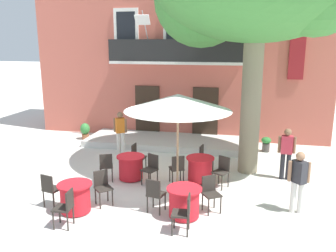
% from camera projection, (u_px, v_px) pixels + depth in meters
% --- Properties ---
extents(ground_plane, '(120.00, 120.00, 0.00)m').
position_uv_depth(ground_plane, '(146.00, 178.00, 11.17)').
color(ground_plane, silver).
extents(building_facade, '(13.00, 5.09, 7.50)m').
position_uv_depth(building_facade, '(184.00, 51.00, 16.95)').
color(building_facade, '#BC5B4C').
rests_on(building_facade, ground).
extents(entrance_step_platform, '(7.00, 2.29, 0.25)m').
position_uv_depth(entrance_step_platform, '(170.00, 142.00, 14.81)').
color(entrance_step_platform, silver).
rests_on(entrance_step_platform, ground).
extents(cafe_table_near_tree, '(0.86, 0.86, 0.76)m').
position_uv_depth(cafe_table_near_tree, '(75.00, 197.00, 8.89)').
color(cafe_table_near_tree, red).
rests_on(cafe_table_near_tree, ground).
extents(cafe_chair_near_tree_0, '(0.44, 0.44, 0.91)m').
position_uv_depth(cafe_chair_near_tree_0, '(66.00, 206.00, 8.12)').
color(cafe_chair_near_tree_0, '#2D2823').
rests_on(cafe_chair_near_tree_0, ground).
extents(cafe_chair_near_tree_1, '(0.57, 0.57, 0.91)m').
position_uv_depth(cafe_chair_near_tree_1, '(102.00, 185.00, 9.29)').
color(cafe_chair_near_tree_1, '#2D2823').
rests_on(cafe_chair_near_tree_1, ground).
extents(cafe_chair_near_tree_2, '(0.49, 0.49, 0.91)m').
position_uv_depth(cafe_chair_near_tree_2, '(50.00, 188.00, 9.12)').
color(cafe_chair_near_tree_2, '#2D2823').
rests_on(cafe_chair_near_tree_2, ground).
extents(cafe_table_middle, '(0.86, 0.86, 0.76)m').
position_uv_depth(cafe_table_middle, '(184.00, 202.00, 8.63)').
color(cafe_table_middle, red).
rests_on(cafe_table_middle, ground).
extents(cafe_chair_middle_0, '(0.55, 0.55, 0.91)m').
position_uv_depth(cafe_chair_middle_0, '(210.00, 191.00, 8.92)').
color(cafe_chair_middle_0, '#2D2823').
rests_on(cafe_chair_middle_0, ground).
extents(cafe_chair_middle_1, '(0.47, 0.47, 0.91)m').
position_uv_depth(cafe_chair_middle_1, '(155.00, 193.00, 8.82)').
color(cafe_chair_middle_1, '#2D2823').
rests_on(cafe_chair_middle_1, ground).
extents(cafe_chair_middle_2, '(0.43, 0.43, 0.91)m').
position_uv_depth(cafe_chair_middle_2, '(184.00, 211.00, 7.87)').
color(cafe_chair_middle_2, '#2D2823').
rests_on(cafe_chair_middle_2, ground).
extents(cafe_table_front, '(0.86, 0.86, 0.76)m').
position_uv_depth(cafe_table_front, '(131.00, 167.00, 11.03)').
color(cafe_table_front, red).
rests_on(cafe_table_front, ground).
extents(cafe_chair_front_0, '(0.52, 0.52, 0.91)m').
position_uv_depth(cafe_chair_front_0, '(106.00, 165.00, 10.81)').
color(cafe_chair_front_0, '#2D2823').
rests_on(cafe_chair_front_0, ground).
extents(cafe_chair_front_1, '(0.53, 0.53, 0.91)m').
position_uv_depth(cafe_chair_front_1, '(151.00, 167.00, 10.63)').
color(cafe_chair_front_1, '#2D2823').
rests_on(cafe_chair_front_1, ground).
extents(cafe_chair_front_2, '(0.42, 0.42, 0.91)m').
position_uv_depth(cafe_chair_front_2, '(137.00, 156.00, 11.72)').
color(cafe_chair_front_2, '#2D2823').
rests_on(cafe_chair_front_2, ground).
extents(cafe_table_far_side, '(0.86, 0.86, 0.76)m').
position_uv_depth(cafe_table_far_side, '(200.00, 169.00, 10.89)').
color(cafe_table_far_side, red).
rests_on(cafe_table_far_side, ground).
extents(cafe_chair_far_side_0, '(0.46, 0.46, 0.91)m').
position_uv_depth(cafe_chair_far_side_0, '(205.00, 157.00, 11.56)').
color(cafe_chair_far_side_0, '#2D2823').
rests_on(cafe_chair_far_side_0, ground).
extents(cafe_chair_far_side_1, '(0.54, 0.54, 0.91)m').
position_uv_depth(cafe_chair_far_side_1, '(177.00, 167.00, 10.61)').
color(cafe_chair_far_side_1, '#2D2823').
rests_on(cafe_chair_far_side_1, ground).
extents(cafe_chair_far_side_2, '(0.55, 0.55, 0.91)m').
position_uv_depth(cafe_chair_far_side_2, '(222.00, 170.00, 10.42)').
color(cafe_chair_far_side_2, '#2D2823').
rests_on(cafe_chair_far_side_2, ground).
extents(cafe_umbrella, '(2.90, 2.90, 2.85)m').
position_uv_depth(cafe_umbrella, '(178.00, 103.00, 9.43)').
color(cafe_umbrella, '#997A56').
rests_on(cafe_umbrella, ground).
extents(ground_planter_left, '(0.41, 0.41, 0.72)m').
position_uv_depth(ground_planter_left, '(85.00, 130.00, 15.59)').
color(ground_planter_left, '#995638').
rests_on(ground_planter_left, ground).
extents(ground_planter_right, '(0.37, 0.37, 0.59)m').
position_uv_depth(ground_planter_right, '(266.00, 143.00, 13.82)').
color(ground_planter_right, '#47423D').
rests_on(ground_planter_right, ground).
extents(pedestrian_near_entrance, '(0.53, 0.37, 1.65)m').
position_uv_depth(pedestrian_near_entrance, '(120.00, 131.00, 13.34)').
color(pedestrian_near_entrance, silver).
rests_on(pedestrian_near_entrance, ground).
extents(pedestrian_mid_plaza, '(0.53, 0.40, 1.59)m').
position_uv_depth(pedestrian_mid_plaza, '(299.00, 179.00, 8.75)').
color(pedestrian_mid_plaza, silver).
rests_on(pedestrian_mid_plaza, ground).
extents(pedestrian_by_tree, '(0.53, 0.25, 1.63)m').
position_uv_depth(pedestrian_by_tree, '(286.00, 151.00, 10.91)').
color(pedestrian_by_tree, '#232328').
rests_on(pedestrian_by_tree, ground).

